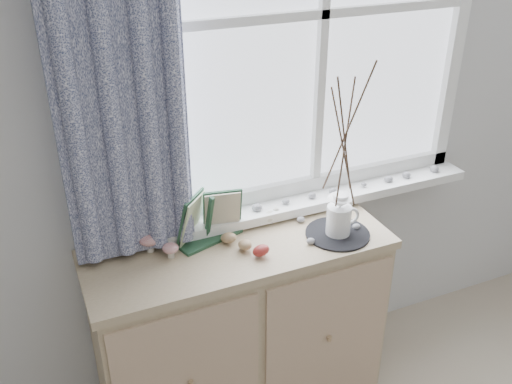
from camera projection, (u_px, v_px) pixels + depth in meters
sideboard at (241, 330)px, 2.40m from camera, size 1.20×0.45×0.85m
botanical_book at (210, 219)px, 2.17m from camera, size 0.33×0.22×0.21m
toadstool_cluster at (155, 241)px, 2.14m from camera, size 0.14×0.15×0.08m
wooden_eggs at (245, 244)px, 2.17m from camera, size 0.13×0.17×0.07m
songbird_figurine at (269, 216)px, 2.34m from camera, size 0.12×0.08×0.06m
crocheted_doily at (337, 234)px, 2.27m from camera, size 0.26×0.26×0.01m
twig_pitcher at (345, 136)px, 2.08m from camera, size 0.30×0.30×0.74m
sideboard_pebbles at (309, 227)px, 2.30m from camera, size 0.33×0.23×0.02m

